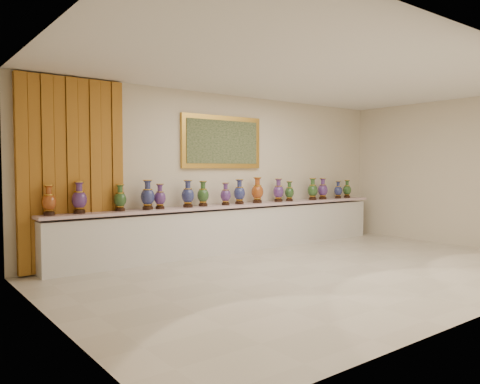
{
  "coord_description": "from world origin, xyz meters",
  "views": [
    {
      "loc": [
        -5.35,
        -4.86,
        1.6
      ],
      "look_at": [
        -0.33,
        1.7,
        1.17
      ],
      "focal_mm": 35.0,
      "sensor_mm": 36.0,
      "label": 1
    }
  ],
  "objects_px": {
    "counter": "(236,228)",
    "vase_0": "(49,202)",
    "vase_1": "(79,199)",
    "vase_2": "(120,199)"
  },
  "relations": [
    {
      "from": "counter",
      "to": "vase_0",
      "type": "height_order",
      "value": "vase_0"
    },
    {
      "from": "counter",
      "to": "vase_0",
      "type": "xyz_separation_m",
      "value": [
        -3.43,
        -0.01,
        0.66
      ]
    },
    {
      "from": "vase_0",
      "to": "vase_1",
      "type": "xyz_separation_m",
      "value": [
        0.45,
        0.02,
        0.02
      ]
    },
    {
      "from": "vase_0",
      "to": "vase_2",
      "type": "distance_m",
      "value": 1.11
    },
    {
      "from": "vase_1",
      "to": "vase_2",
      "type": "xyz_separation_m",
      "value": [
        0.65,
        -0.0,
        -0.03
      ]
    },
    {
      "from": "vase_0",
      "to": "vase_1",
      "type": "height_order",
      "value": "vase_1"
    },
    {
      "from": "counter",
      "to": "vase_1",
      "type": "xyz_separation_m",
      "value": [
        -2.98,
        0.01,
        0.68
      ]
    },
    {
      "from": "counter",
      "to": "vase_2",
      "type": "relative_size",
      "value": 16.9
    },
    {
      "from": "vase_0",
      "to": "vase_1",
      "type": "bearing_deg",
      "value": 2.16
    },
    {
      "from": "counter",
      "to": "vase_2",
      "type": "distance_m",
      "value": 2.41
    }
  ]
}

